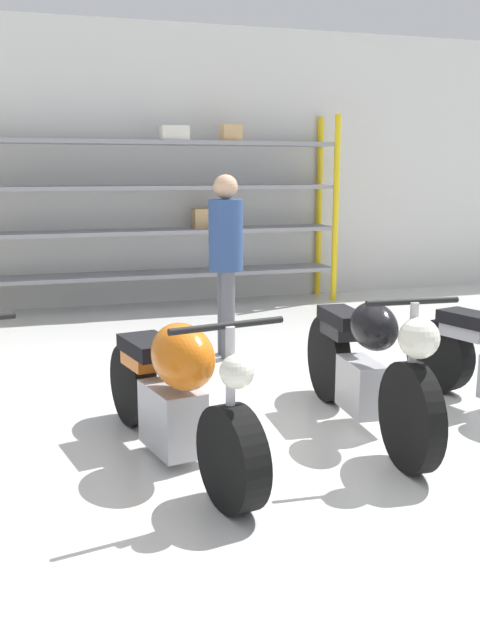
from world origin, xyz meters
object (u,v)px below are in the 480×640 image
(shelving_rack, at_px, (164,207))
(motorcycle_black, at_px, (366,364))
(motorcycle_orange, at_px, (176,392))
(person_browsing, at_px, (226,251))

(shelving_rack, height_order, motorcycle_black, shelving_rack)
(shelving_rack, bearing_deg, motorcycle_orange, -101.01)
(shelving_rack, distance_m, motorcycle_black, 5.01)
(motorcycle_orange, bearing_deg, motorcycle_black, 83.36)
(shelving_rack, height_order, person_browsing, shelving_rack)
(person_browsing, bearing_deg, shelving_rack, -84.50)
(motorcycle_black, bearing_deg, person_browsing, -167.58)
(motorcycle_black, xyz_separation_m, person_browsing, (-0.33, 2.22, 0.54))
(shelving_rack, relative_size, motorcycle_orange, 2.31)
(motorcycle_orange, height_order, person_browsing, person_browsing)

